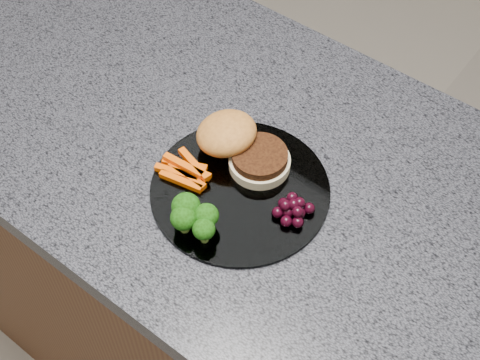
# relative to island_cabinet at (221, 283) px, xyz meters

# --- Properties ---
(island_cabinet) EXTENTS (1.20, 0.60, 0.86)m
(island_cabinet) POSITION_rel_island_cabinet_xyz_m (0.00, 0.00, 0.00)
(island_cabinet) COLOR brown
(island_cabinet) RESTS_ON ground
(countertop) EXTENTS (1.20, 0.60, 0.04)m
(countertop) POSITION_rel_island_cabinet_xyz_m (0.00, 0.00, 0.45)
(countertop) COLOR #51525C
(countertop) RESTS_ON island_cabinet
(plate) EXTENTS (0.26, 0.26, 0.01)m
(plate) POSITION_rel_island_cabinet_xyz_m (0.10, -0.06, 0.47)
(plate) COLOR white
(plate) RESTS_ON countertop
(burger) EXTENTS (0.16, 0.10, 0.05)m
(burger) POSITION_rel_island_cabinet_xyz_m (0.05, -0.01, 0.50)
(burger) COLOR beige
(burger) RESTS_ON plate
(carrot_sticks) EXTENTS (0.08, 0.06, 0.02)m
(carrot_sticks) POSITION_rel_island_cabinet_xyz_m (0.02, -0.09, 0.48)
(carrot_sticks) COLOR #F95904
(carrot_sticks) RESTS_ON plate
(broccoli) EXTENTS (0.08, 0.06, 0.05)m
(broccoli) POSITION_rel_island_cabinet_xyz_m (0.09, -0.15, 0.50)
(broccoli) COLOR olive
(broccoli) RESTS_ON plate
(grape_bunch) EXTENTS (0.05, 0.05, 0.03)m
(grape_bunch) POSITION_rel_island_cabinet_xyz_m (0.18, -0.05, 0.49)
(grape_bunch) COLOR black
(grape_bunch) RESTS_ON plate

